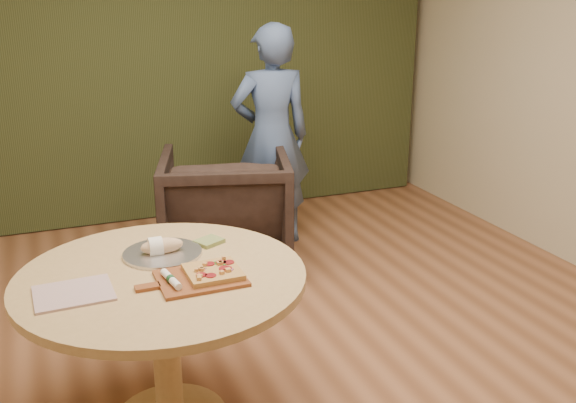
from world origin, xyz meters
The scene contains 12 objects.
room_shell centered at (0.00, 0.00, 1.40)m, with size 5.04×6.04×2.84m.
curtain centered at (0.00, 2.90, 1.40)m, with size 4.80×0.14×2.78m, color #293116.
pedestal_table centered at (-0.58, 0.02, 0.61)m, with size 1.23×1.23×0.75m.
pizza_paddle centered at (-0.45, -0.11, 0.76)m, with size 0.45×0.28×0.01m.
flatbread_pizza centered at (-0.39, -0.10, 0.78)m, with size 0.22×0.22×0.04m.
cutlery_roll centered at (-0.57, -0.12, 0.78)m, with size 0.06×0.20×0.03m.
newspaper centered at (-0.94, -0.05, 0.76)m, with size 0.30×0.25×0.01m, color silver.
serving_tray centered at (-0.54, 0.22, 0.76)m, with size 0.36×0.36×0.02m.
bread_roll centered at (-0.55, 0.22, 0.79)m, with size 0.19×0.09×0.09m.
green_packet centered at (-0.31, 0.27, 0.76)m, with size 0.12×0.10×0.02m, color #5B6E31.
armchair centered at (0.18, 1.68, 0.45)m, with size 0.88×0.83×0.91m, color black.
person_standing centered at (0.63, 1.97, 0.84)m, with size 0.61×0.40×1.68m, color #445B86.
Camera 1 is at (-1.00, -2.49, 1.90)m, focal length 40.00 mm.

